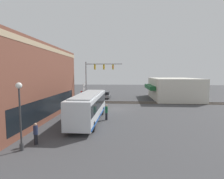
{
  "coord_description": "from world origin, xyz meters",
  "views": [
    {
      "loc": [
        -27.03,
        -1.25,
        5.52
      ],
      "look_at": [
        4.46,
        0.9,
        2.64
      ],
      "focal_mm": 28.0,
      "sensor_mm": 36.0,
      "label": 1
    }
  ],
  "objects_px": {
    "crossing_signal": "(84,92)",
    "parked_car_grey": "(106,95)",
    "city_bus": "(89,106)",
    "pedestrian_near_bus": "(106,112)",
    "pedestrian_by_lamp": "(36,134)",
    "streetlamp": "(20,110)"
  },
  "relations": [
    {
      "from": "city_bus",
      "to": "crossing_signal",
      "type": "relative_size",
      "value": 2.91
    },
    {
      "from": "city_bus",
      "to": "pedestrian_by_lamp",
      "type": "distance_m",
      "value": 7.63
    },
    {
      "from": "city_bus",
      "to": "pedestrian_near_bus",
      "type": "bearing_deg",
      "value": -74.19
    },
    {
      "from": "crossing_signal",
      "to": "parked_car_grey",
      "type": "height_order",
      "value": "crossing_signal"
    },
    {
      "from": "crossing_signal",
      "to": "parked_car_grey",
      "type": "relative_size",
      "value": 0.83
    },
    {
      "from": "parked_car_grey",
      "to": "pedestrian_near_bus",
      "type": "xyz_separation_m",
      "value": [
        -18.44,
        -1.99,
        0.25
      ]
    },
    {
      "from": "city_bus",
      "to": "parked_car_grey",
      "type": "distance_m",
      "value": 19.04
    },
    {
      "from": "parked_car_grey",
      "to": "pedestrian_near_bus",
      "type": "height_order",
      "value": "pedestrian_near_bus"
    },
    {
      "from": "pedestrian_near_bus",
      "to": "pedestrian_by_lamp",
      "type": "bearing_deg",
      "value": 147.99
    },
    {
      "from": "crossing_signal",
      "to": "pedestrian_by_lamp",
      "type": "relative_size",
      "value": 2.22
    },
    {
      "from": "pedestrian_near_bus",
      "to": "streetlamp",
      "type": "bearing_deg",
      "value": 148.85
    },
    {
      "from": "city_bus",
      "to": "streetlamp",
      "type": "bearing_deg",
      "value": 158.11
    },
    {
      "from": "crossing_signal",
      "to": "streetlamp",
      "type": "relative_size",
      "value": 0.78
    },
    {
      "from": "city_bus",
      "to": "streetlamp",
      "type": "distance_m",
      "value": 8.85
    },
    {
      "from": "crossing_signal",
      "to": "parked_car_grey",
      "type": "distance_m",
      "value": 8.93
    },
    {
      "from": "streetlamp",
      "to": "parked_car_grey",
      "type": "height_order",
      "value": "streetlamp"
    },
    {
      "from": "streetlamp",
      "to": "parked_car_grey",
      "type": "bearing_deg",
      "value": -6.87
    },
    {
      "from": "parked_car_grey",
      "to": "pedestrian_by_lamp",
      "type": "height_order",
      "value": "pedestrian_by_lamp"
    },
    {
      "from": "parked_car_grey",
      "to": "pedestrian_by_lamp",
      "type": "relative_size",
      "value": 2.66
    },
    {
      "from": "crossing_signal",
      "to": "pedestrian_near_bus",
      "type": "xyz_separation_m",
      "value": [
        -10.21,
        -5.07,
        -1.35
      ]
    },
    {
      "from": "pedestrian_near_bus",
      "to": "crossing_signal",
      "type": "bearing_deg",
      "value": 26.39
    },
    {
      "from": "streetlamp",
      "to": "pedestrian_by_lamp",
      "type": "xyz_separation_m",
      "value": [
        1.09,
        -0.5,
        -2.06
      ]
    }
  ]
}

